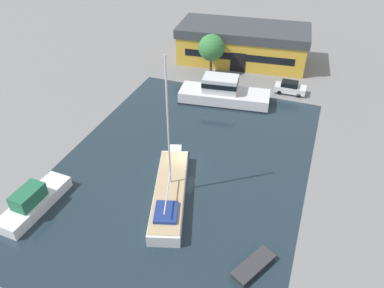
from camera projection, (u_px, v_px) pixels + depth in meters
ground_plane at (183, 166)px, 39.42m from camera, size 440.00×440.00×0.00m
water_canal at (183, 166)px, 39.42m from camera, size 25.24×36.09×0.01m
warehouse_building at (243, 44)px, 60.01m from camera, size 21.22×11.18×5.73m
quay_tree_near_building at (211, 48)px, 55.21m from camera, size 3.91×3.91×6.13m
parked_car at (290, 88)px, 52.01m from camera, size 4.27×1.95×1.72m
sailboat_moored at (170, 191)px, 35.20m from camera, size 6.20×12.86×13.98m
motor_cruiser at (223, 93)px, 49.77m from camera, size 12.40×5.59×3.60m
small_dinghy at (253, 266)px, 28.99m from camera, size 3.05×4.13×0.56m
cabin_boat at (33, 201)px, 33.89m from camera, size 2.73×7.62×2.48m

